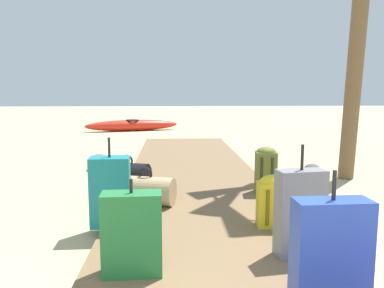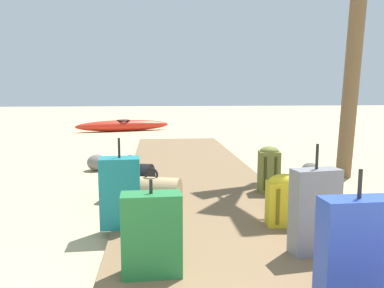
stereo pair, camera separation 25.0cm
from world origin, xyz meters
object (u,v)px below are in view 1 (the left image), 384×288
(backpack_yellow, at_px, (274,199))
(suitcase_blue, at_px, (330,258))
(suitcase_teal, at_px, (110,192))
(kayak, at_px, (132,125))
(suitcase_grey, at_px, (300,213))
(duffel_bag_black, at_px, (127,178))
(suitcase_green, at_px, (132,234))
(backpack_olive, at_px, (266,169))
(duffel_bag_tan, at_px, (146,190))

(backpack_yellow, relative_size, suitcase_blue, 0.59)
(suitcase_teal, height_order, kayak, suitcase_teal)
(suitcase_grey, xyz_separation_m, duffel_bag_black, (-1.60, 2.02, -0.15))
(backpack_yellow, xyz_separation_m, suitcase_grey, (0.03, -0.68, 0.08))
(suitcase_green, relative_size, duffel_bag_black, 1.11)
(suitcase_green, relative_size, kayak, 0.22)
(backpack_olive, xyz_separation_m, suitcase_grey, (-0.19, -1.93, 0.04))
(suitcase_teal, relative_size, backpack_yellow, 1.70)
(duffel_bag_tan, xyz_separation_m, duffel_bag_black, (-0.27, 0.53, 0.03))
(suitcase_blue, xyz_separation_m, suitcase_grey, (0.10, 0.84, -0.00))
(suitcase_blue, bearing_deg, duffel_bag_black, 117.60)
(backpack_yellow, height_order, duffel_bag_black, backpack_yellow)
(backpack_olive, xyz_separation_m, duffel_bag_black, (-1.79, 0.09, -0.12))
(suitcase_grey, relative_size, duffel_bag_black, 1.42)
(suitcase_green, distance_m, suitcase_grey, 1.33)
(backpack_olive, distance_m, suitcase_blue, 2.79)
(backpack_yellow, xyz_separation_m, suitcase_blue, (-0.07, -1.52, 0.08))
(suitcase_blue, xyz_separation_m, kayak, (-2.28, 11.49, -0.24))
(suitcase_teal, relative_size, suitcase_grey, 0.97)
(suitcase_green, bearing_deg, suitcase_blue, -25.90)
(suitcase_teal, relative_size, duffel_bag_black, 1.38)
(suitcase_grey, bearing_deg, suitcase_teal, 154.28)
(backpack_olive, relative_size, duffel_bag_tan, 0.83)
(backpack_olive, distance_m, suitcase_grey, 1.94)
(suitcase_blue, relative_size, suitcase_green, 1.24)
(backpack_yellow, bearing_deg, suitcase_grey, -87.77)
(backpack_yellow, height_order, suitcase_blue, suitcase_blue)
(suitcase_teal, bearing_deg, duffel_bag_black, 88.98)
(suitcase_green, bearing_deg, duffel_bag_tan, 90.61)
(suitcase_teal, relative_size, kayak, 0.27)
(duffel_bag_tan, distance_m, suitcase_blue, 2.64)
(suitcase_green, bearing_deg, backpack_olive, 55.63)
(suitcase_green, distance_m, duffel_bag_black, 2.30)
(duffel_bag_black, bearing_deg, duffel_bag_tan, -63.02)
(kayak, bearing_deg, suitcase_blue, -78.76)
(duffel_bag_tan, height_order, suitcase_blue, suitcase_blue)
(suitcase_teal, bearing_deg, suitcase_blue, -46.90)
(suitcase_teal, distance_m, duffel_bag_tan, 0.79)
(suitcase_blue, xyz_separation_m, suitcase_green, (-1.21, 0.59, -0.05))
(suitcase_green, height_order, kayak, suitcase_green)
(backpack_olive, xyz_separation_m, duffel_bag_tan, (-1.52, -0.45, -0.15))
(backpack_yellow, bearing_deg, suitcase_teal, 176.38)
(duffel_bag_tan, bearing_deg, suitcase_grey, -48.30)
(suitcase_blue, height_order, suitcase_grey, suitcase_grey)
(duffel_bag_tan, bearing_deg, backpack_olive, 16.36)
(duffel_bag_tan, xyz_separation_m, suitcase_grey, (1.33, -1.49, 0.19))
(suitcase_teal, height_order, suitcase_green, suitcase_teal)
(suitcase_teal, height_order, suitcase_grey, suitcase_grey)
(backpack_yellow, height_order, suitcase_grey, suitcase_grey)
(duffel_bag_tan, bearing_deg, suitcase_green, -89.39)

